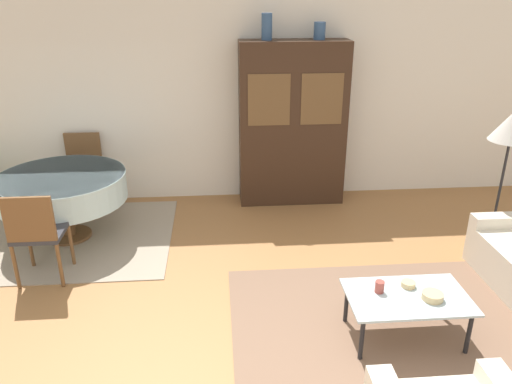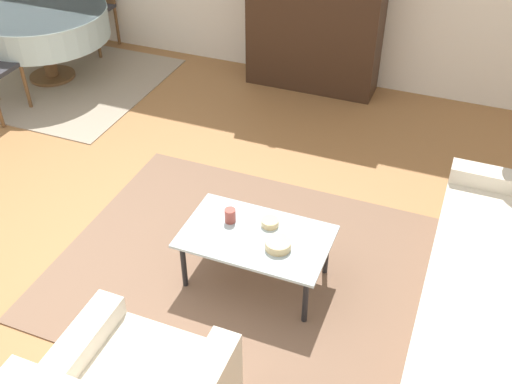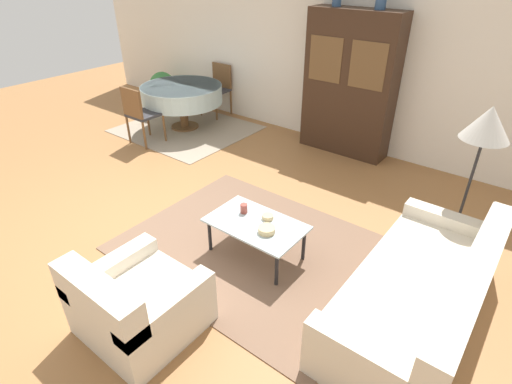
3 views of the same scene
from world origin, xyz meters
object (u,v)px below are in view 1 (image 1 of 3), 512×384
dining_chair_far (83,166)px  cup (380,287)px  floor_lamp (512,130)px  bowl (433,296)px  coffee_table (407,300)px  dining_table (62,188)px  dining_chair_near (36,231)px  bowl_small (408,284)px  display_cabinet (292,124)px  vase_tall (267,27)px  vase_short (320,31)px

dining_chair_far → cup: bearing=136.2°
floor_lamp → bowl: (-1.35, -1.54, -0.87)m
coffee_table → bowl: bearing=-18.7°
dining_table → dining_chair_near: size_ratio=1.49×
dining_chair_near → bowl: bearing=-19.1°
bowl_small → display_cabinet: bearing=101.5°
cup → bowl_small: size_ratio=0.85×
bowl → bowl_small: bearing=123.7°
dining_chair_near → vase_tall: size_ratio=3.06×
dining_chair_near → vase_short: bearing=31.1°
floor_lamp → vase_tall: size_ratio=4.97×
vase_short → coffee_table: bearing=-85.7°
dining_table → vase_short: bearing=16.5°
coffee_table → bowl: (0.17, -0.06, 0.07)m
dining_table → bowl_small: 3.72m
vase_tall → dining_table: bearing=-159.4°
coffee_table → cup: cup is taller
dining_table → dining_chair_far: size_ratio=1.49×
coffee_table → cup: size_ratio=9.79×
dining_table → dining_chair_far: (-0.00, 0.90, -0.06)m
display_cabinet → dining_table: (-2.65, -0.87, -0.42)m
vase_tall → cup: bearing=-77.3°
coffee_table → vase_short: size_ratio=4.76×
display_cabinet → cup: (0.30, -2.80, -0.58)m
floor_lamp → vase_short: vase_short is taller
bowl_small → vase_short: size_ratio=0.57×
bowl_small → cup: bearing=-167.3°
coffee_table → bowl_small: bearing=69.6°
floor_lamp → bowl: floor_lamp is taller
floor_lamp → bowl: 2.23m
display_cabinet → vase_short: (0.29, 0.00, 1.12)m
floor_lamp → vase_tall: 2.89m
dining_chair_near → vase_short: vase_short is taller
dining_chair_far → bowl_small: 4.24m
vase_short → dining_chair_far: bearing=179.4°
display_cabinet → dining_table: display_cabinet is taller
coffee_table → dining_chair_near: 3.35m
bowl → coffee_table: bearing=161.3°
cup → display_cabinet: bearing=96.1°
coffee_table → dining_table: 3.75m
cup → bowl: (0.38, -0.13, -0.02)m
vase_tall → display_cabinet: bearing=-0.2°
bowl → dining_chair_far: bearing=138.4°
display_cabinet → dining_chair_near: 3.23m
coffee_table → cup: bearing=161.6°
dining_table → dining_chair_far: 0.91m
dining_chair_far → bowl: 4.46m
bowl_small → vase_short: (-0.26, 2.74, 1.73)m
coffee_table → vase_tall: bearing=106.3°
dining_chair_near → floor_lamp: floor_lamp is taller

